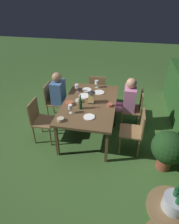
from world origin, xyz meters
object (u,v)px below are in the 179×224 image
object	(u,v)px
chair_head_near	(98,89)
potted_plant_by_hedge	(168,148)
green_bottle_on_table	(80,104)
chair_side_left_a	(53,100)
wine_glass_b	(77,87)
person_in_pink	(126,101)
chair_side_right_b	(135,130)
bowl_bread	(79,101)
ice_bucket	(175,202)
wine_glass_c	(70,107)
lantern_centerpiece	(92,96)
plate_d	(85,96)
wine_glass_a	(96,83)
bowl_olives	(69,103)
bowl_dip	(61,119)
plate_b	(87,90)
chair_side_right_a	(135,108)
chair_side_left_b	(40,119)
plate_a	(89,117)
side_table	(169,218)
person_in_blue	(61,95)
dining_table	(90,105)
bowl_salad	(110,105)
plate_c	(99,92)

from	to	relation	value
chair_head_near	potted_plant_by_hedge	distance (m)	2.33
potted_plant_by_hedge	green_bottle_on_table	bearing A→B (deg)	-107.14
chair_side_left_a	wine_glass_b	xyz separation A→B (m)	(-0.04, 0.55, 0.36)
person_in_pink	chair_side_right_b	distance (m)	0.81
bowl_bread	ice_bucket	bearing A→B (deg)	38.50
wine_glass_c	ice_bucket	world-z (taller)	ice_bucket
lantern_centerpiece	plate_d	size ratio (longest dim) A/B	1.10
green_bottle_on_table	potted_plant_by_hedge	distance (m)	1.70
wine_glass_c	plate_d	xyz separation A→B (m)	(-0.67, 0.12, -0.11)
wine_glass_c	wine_glass_a	bearing A→B (deg)	165.16
green_bottle_on_table	bowl_olives	xyz separation A→B (m)	(-0.11, -0.25, -0.08)
chair_head_near	lantern_centerpiece	world-z (taller)	lantern_centerpiece
bowl_dip	chair_head_near	bearing A→B (deg)	168.15
chair_side_left_a	plate_b	distance (m)	0.80
bowl_olives	ice_bucket	size ratio (longest dim) A/B	0.46
chair_side_left_a	chair_side_right_b	distance (m)	1.98
bowl_olives	bowl_bread	distance (m)	0.21
chair_side_left_a	plate_b	size ratio (longest dim) A/B	4.13
chair_side_right_a	green_bottle_on_table	world-z (taller)	green_bottle_on_table
lantern_centerpiece	chair_side_left_b	bearing A→B (deg)	-66.81
person_in_pink	ice_bucket	size ratio (longest dim) A/B	3.35
wine_glass_a	wine_glass_b	xyz separation A→B (m)	(0.28, -0.39, 0.00)
plate_a	bowl_dip	bearing A→B (deg)	-67.18
chair_side_right_a	side_table	distance (m)	2.32
plate_a	side_table	xyz separation A→B (m)	(1.41, 1.21, -0.31)
green_bottle_on_table	plate_d	size ratio (longest dim) A/B	1.20
person_in_pink	plate_b	world-z (taller)	person_in_pink
green_bottle_on_table	person_in_blue	bearing A→B (deg)	-136.72
dining_table	bowl_dip	distance (m)	0.79
chair_head_near	green_bottle_on_table	size ratio (longest dim) A/B	3.00
chair_side_right_b	bowl_salad	xyz separation A→B (m)	(-0.34, -0.50, 0.27)
bowl_dip	dining_table	bearing A→B (deg)	151.39
bowl_bread	chair_side_right_a	bearing A→B (deg)	108.64
bowl_olives	potted_plant_by_hedge	xyz separation A→B (m)	(0.59, 1.82, -0.31)
plate_a	bowl_bread	distance (m)	0.58
wine_glass_b	plate_d	bearing A→B (deg)	49.97
wine_glass_c	potted_plant_by_hedge	xyz separation A→B (m)	(0.31, 1.72, -0.40)
person_in_pink	lantern_centerpiece	size ratio (longest dim) A/B	4.34
green_bottle_on_table	bowl_dip	xyz separation A→B (m)	(0.45, -0.25, -0.08)
plate_b	plate_c	bearing A→B (deg)	76.33
chair_side_right_a	person_in_blue	size ratio (longest dim) A/B	0.76
chair_side_left_a	chair_head_near	xyz separation A→B (m)	(-0.72, 0.91, 0.00)
wine_glass_a	wine_glass_c	bearing A→B (deg)	-14.84
chair_side_left_a	bowl_salad	world-z (taller)	chair_side_left_a
chair_side_right_a	plate_b	distance (m)	1.12
lantern_centerpiece	bowl_dip	size ratio (longest dim) A/B	2.18
chair_side_left_a	ice_bucket	xyz separation A→B (m)	(2.29, 2.21, 0.26)
potted_plant_by_hedge	ice_bucket	bearing A→B (deg)	-7.22
person_in_pink	bowl_bread	world-z (taller)	person_in_pink
person_in_pink	chair_side_left_b	size ratio (longest dim) A/B	1.32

